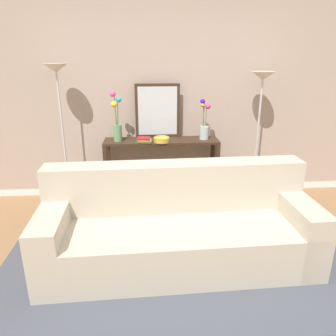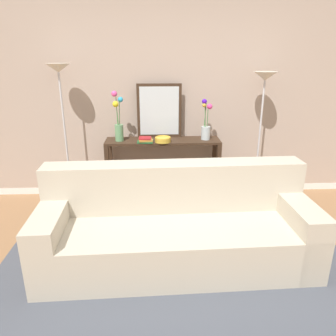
{
  "view_description": "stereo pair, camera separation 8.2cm",
  "coord_description": "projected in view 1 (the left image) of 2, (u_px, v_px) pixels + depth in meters",
  "views": [
    {
      "loc": [
        -0.29,
        -2.02,
        1.82
      ],
      "look_at": [
        -0.07,
        1.2,
        0.69
      ],
      "focal_mm": 34.54,
      "sensor_mm": 36.0,
      "label": 1
    },
    {
      "loc": [
        -0.21,
        -2.02,
        1.82
      ],
      "look_at": [
        -0.07,
        1.2,
        0.69
      ],
      "focal_mm": 34.54,
      "sensor_mm": 36.0,
      "label": 2
    }
  ],
  "objects": [
    {
      "name": "book_row_under_console",
      "position": [
        131.0,
        196.0,
        4.26
      ],
      "size": [
        0.35,
        0.18,
        0.12
      ],
      "color": "tan",
      "rests_on": "ground"
    },
    {
      "name": "ground_plane",
      "position": [
        188.0,
        302.0,
        2.53
      ],
      "size": [
        16.0,
        16.0,
        0.02
      ],
      "primitive_type": "cube",
      "color": "#936B47"
    },
    {
      "name": "vase_tall_flowers",
      "position": [
        117.0,
        123.0,
        3.89
      ],
      "size": [
        0.13,
        0.11,
        0.61
      ],
      "color": "#669E6B",
      "rests_on": "console_table"
    },
    {
      "name": "back_wall",
      "position": [
        168.0,
        92.0,
        4.16
      ],
      "size": [
        12.0,
        0.15,
        2.74
      ],
      "color": "white",
      "rests_on": "ground"
    },
    {
      "name": "console_table",
      "position": [
        162.0,
        159.0,
        4.11
      ],
      "size": [
        1.43,
        0.36,
        0.82
      ],
      "color": "#382619",
      "rests_on": "ground"
    },
    {
      "name": "area_rug",
      "position": [
        180.0,
        269.0,
        2.89
      ],
      "size": [
        3.24,
        1.59,
        0.01
      ],
      "color": "#474C56",
      "rests_on": "ground"
    },
    {
      "name": "fruit_bowl",
      "position": [
        162.0,
        139.0,
        3.92
      ],
      "size": [
        0.19,
        0.19,
        0.06
      ],
      "color": "gold",
      "rests_on": "console_table"
    },
    {
      "name": "couch",
      "position": [
        178.0,
        230.0,
        2.94
      ],
      "size": [
        2.43,
        0.93,
        0.88
      ],
      "color": "#BCB29E",
      "rests_on": "ground"
    },
    {
      "name": "book_stack",
      "position": [
        144.0,
        140.0,
        3.91
      ],
      "size": [
        0.19,
        0.17,
        0.06
      ],
      "color": "#236033",
      "rests_on": "console_table"
    },
    {
      "name": "vase_short_flowers",
      "position": [
        204.0,
        126.0,
        4.01
      ],
      "size": [
        0.13,
        0.11,
        0.5
      ],
      "color": "silver",
      "rests_on": "console_table"
    },
    {
      "name": "floor_lamp_left",
      "position": [
        59.0,
        97.0,
        3.71
      ],
      "size": [
        0.28,
        0.28,
        1.73
      ],
      "color": "silver",
      "rests_on": "ground"
    },
    {
      "name": "wall_mirror",
      "position": [
        158.0,
        111.0,
        4.06
      ],
      "size": [
        0.56,
        0.02,
        0.67
      ],
      "color": "#382619",
      "rests_on": "console_table"
    },
    {
      "name": "floor_lamp_right",
      "position": [
        261.0,
        102.0,
        3.89
      ],
      "size": [
        0.28,
        0.28,
        1.64
      ],
      "color": "silver",
      "rests_on": "ground"
    }
  ]
}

